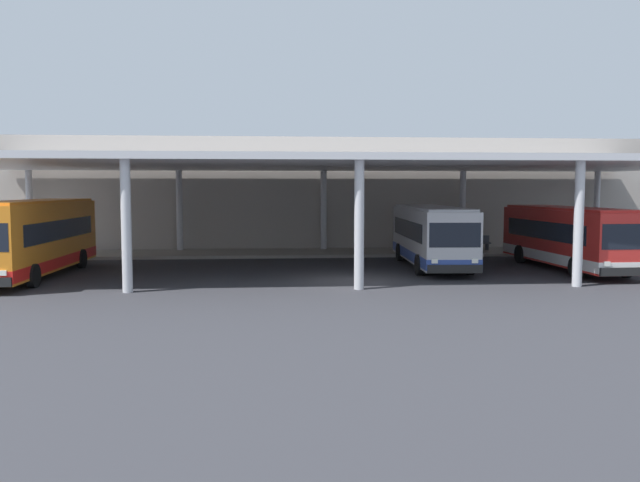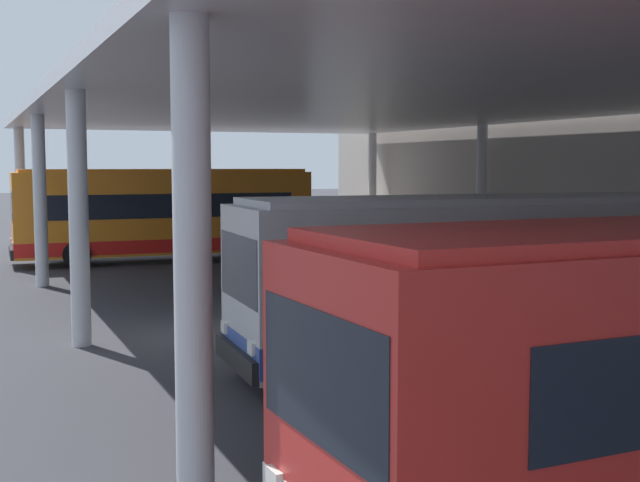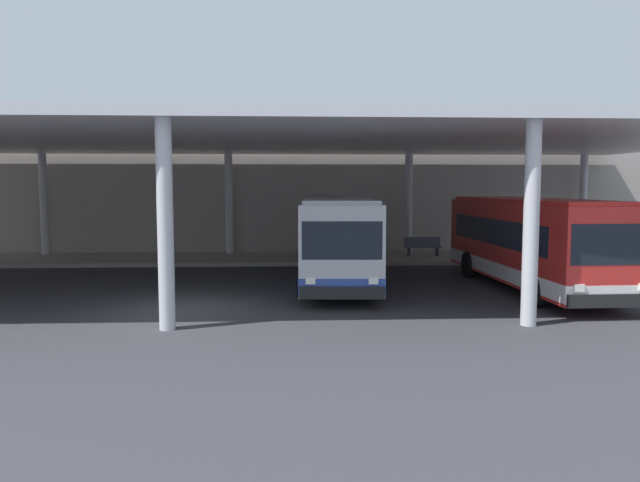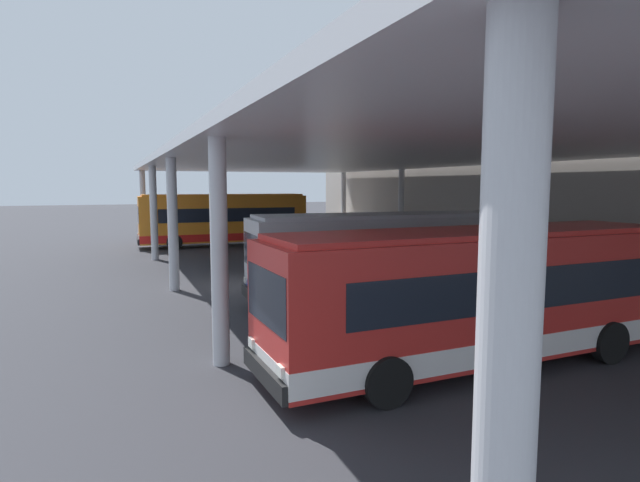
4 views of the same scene
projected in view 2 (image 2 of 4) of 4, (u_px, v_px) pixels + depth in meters
ground_plane at (200, 336)px, 18.34m from camera, size 200.00×200.00×0.00m
platform_kerb at (618, 298)px, 22.92m from camera, size 42.00×4.50×0.18m
canopy_shelter at (421, 100)px, 20.00m from camera, size 40.00×17.00×5.55m
bus_nearest_bay at (165, 214)px, 32.47m from camera, size 2.91×11.39×3.57m
bus_second_bay at (511, 277)px, 15.56m from camera, size 3.11×10.65×3.17m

